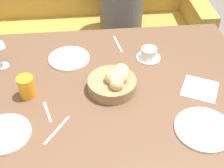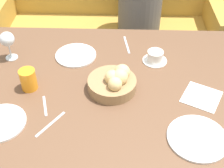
% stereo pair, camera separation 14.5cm
% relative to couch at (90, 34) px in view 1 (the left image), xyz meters
% --- Properties ---
extents(dining_table, '(1.54, 1.09, 0.75)m').
position_rel_couch_xyz_m(dining_table, '(-0.01, -1.19, 0.35)').
color(dining_table, brown).
rests_on(dining_table, ground_plane).
extents(couch, '(1.84, 0.70, 0.89)m').
position_rel_couch_xyz_m(couch, '(0.00, 0.00, 0.00)').
color(couch, '#B28938').
rests_on(couch, ground_plane).
extents(seated_person, '(0.32, 0.42, 1.14)m').
position_rel_couch_xyz_m(seated_person, '(0.24, -0.15, 0.17)').
color(seated_person, '#23232D').
rests_on(seated_person, ground_plane).
extents(bread_basket, '(0.23, 0.23, 0.12)m').
position_rel_couch_xyz_m(bread_basket, '(0.08, -1.18, 0.47)').
color(bread_basket, '#99754C').
rests_on(bread_basket, dining_table).
extents(plate_near_left, '(0.22, 0.22, 0.01)m').
position_rel_couch_xyz_m(plate_near_left, '(-0.39, -1.41, 0.43)').
color(plate_near_left, white).
rests_on(plate_near_left, dining_table).
extents(plate_near_right, '(0.24, 0.24, 0.01)m').
position_rel_couch_xyz_m(plate_near_right, '(0.42, -1.47, 0.43)').
color(plate_near_right, white).
rests_on(plate_near_right, dining_table).
extents(plate_far_center, '(0.22, 0.22, 0.01)m').
position_rel_couch_xyz_m(plate_far_center, '(-0.13, -0.92, 0.43)').
color(plate_far_center, white).
rests_on(plate_far_center, dining_table).
extents(juice_glass, '(0.08, 0.08, 0.10)m').
position_rel_couch_xyz_m(juice_glass, '(-0.32, -1.19, 0.48)').
color(juice_glass, orange).
rests_on(juice_glass, dining_table).
extents(coffee_cup, '(0.13, 0.13, 0.06)m').
position_rel_couch_xyz_m(coffee_cup, '(0.29, -0.95, 0.45)').
color(coffee_cup, white).
rests_on(coffee_cup, dining_table).
extents(fork_silver, '(0.10, 0.15, 0.00)m').
position_rel_couch_xyz_m(fork_silver, '(-0.18, -1.41, 0.43)').
color(fork_silver, '#B7B7BC').
rests_on(fork_silver, dining_table).
extents(knife_silver, '(0.04, 0.17, 0.00)m').
position_rel_couch_xyz_m(knife_silver, '(0.14, -0.81, 0.43)').
color(knife_silver, '#B7B7BC').
rests_on(knife_silver, dining_table).
extents(spoon_coffee, '(0.05, 0.13, 0.00)m').
position_rel_couch_xyz_m(spoon_coffee, '(-0.22, -1.30, 0.43)').
color(spoon_coffee, '#B7B7BC').
rests_on(spoon_coffee, dining_table).
extents(napkin, '(0.21, 0.21, 0.00)m').
position_rel_couch_xyz_m(napkin, '(0.48, -1.22, 0.43)').
color(napkin, white).
rests_on(napkin, dining_table).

